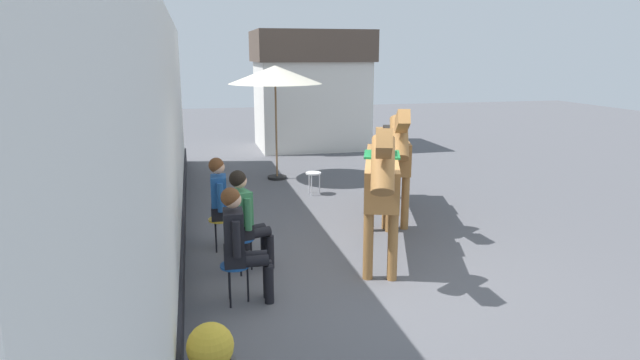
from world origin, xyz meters
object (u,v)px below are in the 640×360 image
object	(u,v)px
saddled_horse_far	(392,151)
cafe_parasol	(275,75)
flower_planter_near	(211,358)
saddled_horse_near	(381,177)
spare_stool_white	(313,175)
seated_visitor_near	(240,239)
seated_visitor_far	(224,199)
seated_visitor_middle	(245,215)

from	to	relation	value
saddled_horse_far	cafe_parasol	distance (m)	3.81
flower_planter_near	saddled_horse_near	bearing A→B (deg)	47.62
saddled_horse_far	spare_stool_white	xyz separation A→B (m)	(-1.05, 1.69, -0.76)
saddled_horse_near	flower_planter_near	xyz separation A→B (m)	(-2.48, -2.72, -0.82)
flower_planter_near	seated_visitor_near	bearing A→B (deg)	76.28
cafe_parasol	saddled_horse_far	bearing A→B (deg)	-64.40
saddled_horse_far	seated_visitor_far	bearing A→B (deg)	-159.45
flower_planter_near	cafe_parasol	xyz separation A→B (m)	(1.81, 7.89, 2.03)
cafe_parasol	flower_planter_near	bearing A→B (deg)	-102.91
flower_planter_near	cafe_parasol	world-z (taller)	cafe_parasol
seated_visitor_near	spare_stool_white	xyz separation A→B (m)	(1.91, 4.64, -0.38)
seated_visitor_middle	flower_planter_near	xyz separation A→B (m)	(-0.56, -2.59, -0.44)
saddled_horse_near	spare_stool_white	distance (m)	3.68
seated_visitor_far	spare_stool_white	world-z (taller)	seated_visitor_far
flower_planter_near	spare_stool_white	bearing A→B (deg)	69.84
saddled_horse_far	spare_stool_white	distance (m)	2.13
seated_visitor_near	spare_stool_white	world-z (taller)	seated_visitor_near
seated_visitor_middle	saddled_horse_near	world-z (taller)	saddled_horse_near
cafe_parasol	seated_visitor_far	bearing A→B (deg)	-108.46
seated_visitor_middle	cafe_parasol	bearing A→B (deg)	76.73
seated_visitor_middle	seated_visitor_near	bearing A→B (deg)	-99.29
seated_visitor_near	saddled_horse_near	size ratio (longest dim) A/B	0.48
saddled_horse_near	saddled_horse_far	world-z (taller)	same
seated_visitor_far	flower_planter_near	bearing A→B (deg)	-95.55
seated_visitor_middle	seated_visitor_far	world-z (taller)	same
seated_visitor_near	cafe_parasol	world-z (taller)	cafe_parasol
cafe_parasol	saddled_horse_near	bearing A→B (deg)	-82.55
saddled_horse_near	cafe_parasol	world-z (taller)	cafe_parasol
seated_visitor_near	saddled_horse_far	distance (m)	4.20
saddled_horse_near	cafe_parasol	bearing A→B (deg)	97.45
saddled_horse_near	flower_planter_near	size ratio (longest dim) A/B	4.49
seated_visitor_near	seated_visitor_far	world-z (taller)	same
flower_planter_near	spare_stool_white	distance (m)	6.73
saddled_horse_far	spare_stool_white	world-z (taller)	saddled_horse_far
seated_visitor_far	seated_visitor_middle	bearing A→B (deg)	-76.23
cafe_parasol	spare_stool_white	bearing A→B (deg)	-72.01
seated_visitor_far	cafe_parasol	xyz separation A→B (m)	(1.47, 4.40, 1.59)
saddled_horse_far	spare_stool_white	bearing A→B (deg)	121.91
seated_visitor_far	saddled_horse_near	distance (m)	2.31
seated_visitor_far	saddled_horse_far	size ratio (longest dim) A/B	0.48
seated_visitor_far	saddled_horse_far	distance (m)	3.26
seated_visitor_far	cafe_parasol	distance (m)	4.90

